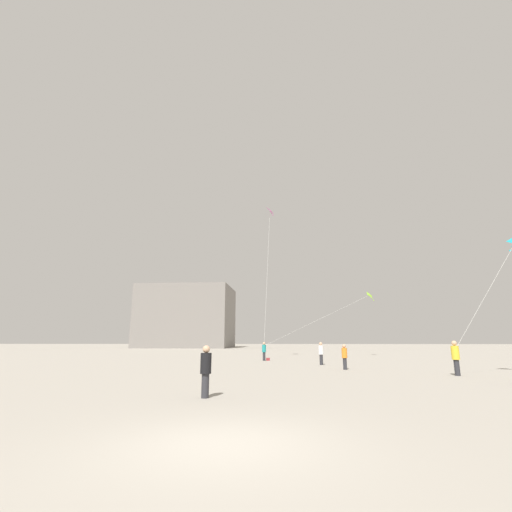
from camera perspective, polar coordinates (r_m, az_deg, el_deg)
The scene contains 10 objects.
ground_plane at distance 7.53m, azimuth -5.33°, elevation -27.25°, with size 300.00×300.00×0.00m, color #9E9689.
person_in_teal at distance 34.25m, azimuth 1.26°, elevation -14.52°, with size 0.36×0.36×1.63m.
person_in_white at distance 28.99m, azimuth 10.11°, elevation -14.58°, with size 0.36×0.36×1.68m.
person_in_orange at distance 24.83m, azimuth 13.65°, elevation -14.87°, with size 0.34×0.34×1.58m.
person_in_black at distance 12.83m, azimuth -7.85°, elevation -17.04°, with size 0.37×0.37×1.68m.
person_in_yellow at distance 22.84m, azimuth 28.71°, elevation -13.58°, with size 0.39×0.39×1.81m.
kite_lime_delta at distance 44.51m, azimuth 16.91°, elevation -6.07°, with size 12.76×9.53×5.98m.
kite_magenta_delta at distance 40.31m, azimuth 2.21°, elevation 6.79°, with size 1.28×4.66×14.81m.
building_left_hall at distance 89.40m, azimuth -10.65°, elevation -9.36°, with size 21.35×17.34×14.06m.
handbag_beside_flyer at distance 34.38m, azimuth 1.88°, elevation -15.80°, with size 0.32×0.14×0.24m, color maroon.
Camera 1 is at (0.92, -7.24, 1.87)m, focal length 25.63 mm.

